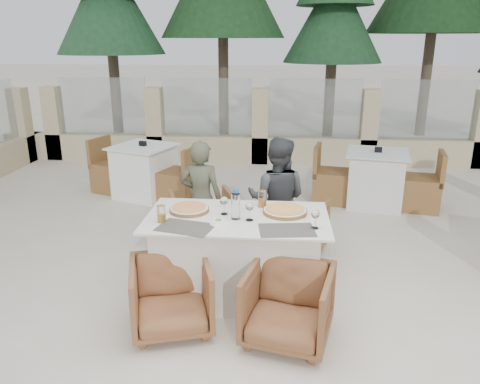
# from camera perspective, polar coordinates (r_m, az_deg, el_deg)

# --- Properties ---
(ground) EXTENTS (80.00, 80.00, 0.00)m
(ground) POSITION_cam_1_polar(r_m,az_deg,el_deg) (4.52, -0.24, -11.75)
(ground) COLOR beige
(ground) RESTS_ON ground
(sand_patch) EXTENTS (30.00, 16.00, 0.01)m
(sand_patch) POSITION_cam_1_polar(r_m,az_deg,el_deg) (18.04, 3.69, 10.95)
(sand_patch) COLOR beige
(sand_patch) RESTS_ON ground
(perimeter_wall_far) EXTENTS (10.00, 0.34, 1.60)m
(perimeter_wall_far) POSITION_cam_1_polar(r_m,az_deg,el_deg) (8.83, 2.48, 8.66)
(perimeter_wall_far) COLOR #C7B88C
(perimeter_wall_far) RESTS_ON ground
(pine_far_left) EXTENTS (2.42, 2.42, 5.50)m
(pine_far_left) POSITION_cam_1_polar(r_m,az_deg,el_deg) (11.57, -15.62, 19.99)
(pine_far_left) COLOR #214E2B
(pine_far_left) RESTS_ON ground
(pine_centre) EXTENTS (2.20, 2.20, 5.00)m
(pine_centre) POSITION_cam_1_polar(r_m,az_deg,el_deg) (11.16, 11.32, 19.08)
(pine_centre) COLOR #1F4927
(pine_centre) RESTS_ON ground
(dining_table) EXTENTS (1.60, 0.90, 0.77)m
(dining_table) POSITION_cam_1_polar(r_m,az_deg,el_deg) (4.26, -0.34, -7.87)
(dining_table) COLOR silver
(dining_table) RESTS_ON ground
(placemat_near_left) EXTENTS (0.51, 0.40, 0.00)m
(placemat_near_left) POSITION_cam_1_polar(r_m,az_deg,el_deg) (3.90, -6.67, -4.29)
(placemat_near_left) COLOR #514D45
(placemat_near_left) RESTS_ON dining_table
(placemat_near_right) EXTENTS (0.48, 0.35, 0.00)m
(placemat_near_right) POSITION_cam_1_polar(r_m,az_deg,el_deg) (3.84, 5.73, -4.64)
(placemat_near_right) COLOR #504C45
(placemat_near_right) RESTS_ON dining_table
(pizza_left) EXTENTS (0.43, 0.43, 0.05)m
(pizza_left) POSITION_cam_1_polar(r_m,az_deg,el_deg) (4.25, -6.20, -2.06)
(pizza_left) COLOR #C84E1B
(pizza_left) RESTS_ON dining_table
(pizza_right) EXTENTS (0.51, 0.51, 0.05)m
(pizza_right) POSITION_cam_1_polar(r_m,az_deg,el_deg) (4.20, 5.50, -2.24)
(pizza_right) COLOR orange
(pizza_right) RESTS_ON dining_table
(water_bottle) EXTENTS (0.09, 0.09, 0.27)m
(water_bottle) POSITION_cam_1_polar(r_m,az_deg,el_deg) (4.01, -0.52, -1.47)
(water_bottle) COLOR #A0BBD3
(water_bottle) RESTS_ON dining_table
(wine_glass_centre) EXTENTS (0.09, 0.09, 0.18)m
(wine_glass_centre) POSITION_cam_1_polar(r_m,az_deg,el_deg) (4.13, -1.96, -1.53)
(wine_glass_centre) COLOR white
(wine_glass_centre) RESTS_ON dining_table
(wine_glass_near) EXTENTS (0.08, 0.08, 0.18)m
(wine_glass_near) POSITION_cam_1_polar(r_m,az_deg,el_deg) (3.99, 1.16, -2.25)
(wine_glass_near) COLOR white
(wine_glass_near) RESTS_ON dining_table
(wine_glass_corner) EXTENTS (0.10, 0.10, 0.18)m
(wine_glass_corner) POSITION_cam_1_polar(r_m,az_deg,el_deg) (3.87, 9.16, -3.15)
(wine_glass_corner) COLOR white
(wine_glass_corner) RESTS_ON dining_table
(beer_glass_left) EXTENTS (0.08, 0.08, 0.15)m
(beer_glass_left) POSITION_cam_1_polar(r_m,az_deg,el_deg) (4.02, -9.56, -2.64)
(beer_glass_left) COLOR gold
(beer_glass_left) RESTS_ON dining_table
(beer_glass_right) EXTENTS (0.09, 0.09, 0.16)m
(beer_glass_right) POSITION_cam_1_polar(r_m,az_deg,el_deg) (4.32, 2.73, -0.84)
(beer_glass_right) COLOR orange
(beer_glass_right) RESTS_ON dining_table
(olive_dish) EXTENTS (0.14, 0.14, 0.04)m
(olive_dish) POSITION_cam_1_polar(r_m,az_deg,el_deg) (3.94, -2.62, -3.63)
(olive_dish) COLOR white
(olive_dish) RESTS_ON dining_table
(armchair_far_left) EXTENTS (0.89, 0.90, 0.64)m
(armchair_far_left) POSITION_cam_1_polar(r_m,az_deg,el_deg) (5.25, -4.50, -3.49)
(armchair_far_left) COLOR #9A6538
(armchair_far_left) RESTS_ON ground
(armchair_far_right) EXTENTS (0.86, 0.87, 0.62)m
(armchair_far_right) POSITION_cam_1_polar(r_m,az_deg,el_deg) (5.11, 6.38, -4.31)
(armchair_far_right) COLOR brown
(armchair_far_right) RESTS_ON ground
(armchair_near_left) EXTENTS (0.78, 0.79, 0.59)m
(armchair_near_left) POSITION_cam_1_polar(r_m,az_deg,el_deg) (3.88, -8.39, -12.39)
(armchair_near_left) COLOR brown
(armchair_near_left) RESTS_ON ground
(armchair_near_right) EXTENTS (0.77, 0.79, 0.60)m
(armchair_near_right) POSITION_cam_1_polar(r_m,az_deg,el_deg) (3.72, 5.86, -13.58)
(armchair_near_right) COLOR brown
(armchair_near_right) RESTS_ON ground
(diner_left) EXTENTS (0.50, 0.37, 1.27)m
(diner_left) POSITION_cam_1_polar(r_m,az_deg,el_deg) (4.98, -4.75, -0.88)
(diner_left) COLOR #4B4F3A
(diner_left) RESTS_ON ground
(diner_right) EXTENTS (0.71, 0.60, 1.32)m
(diner_right) POSITION_cam_1_polar(r_m,az_deg,el_deg) (4.90, 4.51, -0.88)
(diner_right) COLOR #3C3F42
(diner_right) RESTS_ON ground
(bg_table_a) EXTENTS (1.82, 1.34, 0.77)m
(bg_table_a) POSITION_cam_1_polar(r_m,az_deg,el_deg) (7.09, -11.56, 2.49)
(bg_table_a) COLOR white
(bg_table_a) RESTS_ON ground
(bg_table_b) EXTENTS (1.77, 1.11, 0.77)m
(bg_table_b) POSITION_cam_1_polar(r_m,az_deg,el_deg) (6.83, 16.20, 1.54)
(bg_table_b) COLOR silver
(bg_table_b) RESTS_ON ground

